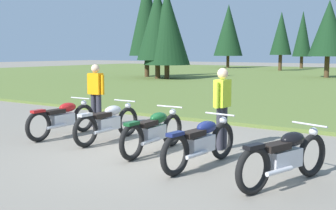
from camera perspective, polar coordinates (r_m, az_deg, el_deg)
The scene contains 8 objects.
ground_plane at distance 8.27m, azimuth -2.33°, elevation -6.64°, with size 140.00×140.00×0.00m, color gray.
motorcycle_red at distance 10.11m, azimuth -14.29°, elevation -1.77°, with size 0.62×2.10×0.88m.
motorcycle_silver at distance 9.36m, azimuth -8.23°, elevation -2.33°, with size 0.62×2.10×0.88m.
motorcycle_british_green at distance 8.22m, azimuth -1.95°, elevation -3.59°, with size 0.62×2.10×0.88m.
motorcycle_navy at distance 7.24m, azimuth 4.57°, elevation -5.12°, with size 0.62×2.10×0.88m.
motorcycle_black at distance 6.49m, azimuth 15.85°, elevation -6.82°, with size 0.88×2.02×0.88m.
rider_in_hivis_vest at distance 11.15m, azimuth -9.91°, elevation 1.82°, with size 0.55×0.25×1.67m.
rider_checking_bike at distance 8.50m, azimuth 7.47°, elevation 0.19°, with size 0.24×0.55×1.67m.
Camera 1 is at (4.73, -6.48, 1.99)m, focal length 44.28 mm.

